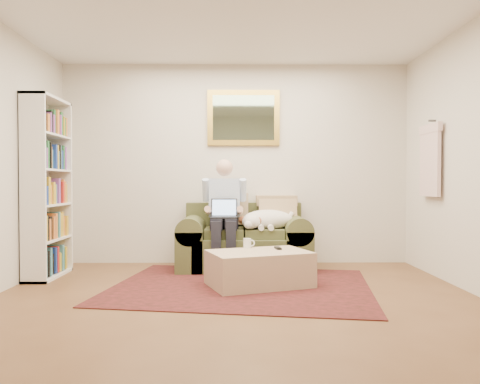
{
  "coord_description": "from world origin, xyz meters",
  "views": [
    {
      "loc": [
        0.01,
        -3.63,
        1.05
      ],
      "look_at": [
        0.05,
        1.56,
        0.95
      ],
      "focal_mm": 35.0,
      "sensor_mm": 36.0,
      "label": 1
    }
  ],
  "objects_px": {
    "seated_man": "(224,215)",
    "coffee_mug": "(247,243)",
    "bookshelf": "(47,187)",
    "laptop": "(224,213)",
    "sleeping_dog": "(268,220)",
    "ottoman": "(259,269)",
    "sofa": "(244,246)"
  },
  "relations": [
    {
      "from": "sleeping_dog",
      "to": "ottoman",
      "type": "bearing_deg",
      "value": -99.47
    },
    {
      "from": "seated_man",
      "to": "bookshelf",
      "type": "distance_m",
      "value": 2.02
    },
    {
      "from": "laptop",
      "to": "sofa",
      "type": "bearing_deg",
      "value": 41.02
    },
    {
      "from": "laptop",
      "to": "coffee_mug",
      "type": "bearing_deg",
      "value": -63.06
    },
    {
      "from": "ottoman",
      "to": "seated_man",
      "type": "bearing_deg",
      "value": 114.37
    },
    {
      "from": "coffee_mug",
      "to": "sleeping_dog",
      "type": "bearing_deg",
      "value": 67.59
    },
    {
      "from": "ottoman",
      "to": "bookshelf",
      "type": "distance_m",
      "value": 2.54
    },
    {
      "from": "sofa",
      "to": "ottoman",
      "type": "relative_size",
      "value": 1.62
    },
    {
      "from": "seated_man",
      "to": "ottoman",
      "type": "distance_m",
      "value": 1.03
    },
    {
      "from": "sleeping_dog",
      "to": "bookshelf",
      "type": "bearing_deg",
      "value": -171.29
    },
    {
      "from": "sleeping_dog",
      "to": "coffee_mug",
      "type": "distance_m",
      "value": 0.72
    },
    {
      "from": "seated_man",
      "to": "coffee_mug",
      "type": "height_order",
      "value": "seated_man"
    },
    {
      "from": "seated_man",
      "to": "bookshelf",
      "type": "xyz_separation_m",
      "value": [
        -1.97,
        -0.32,
        0.33
      ]
    },
    {
      "from": "sleeping_dog",
      "to": "bookshelf",
      "type": "relative_size",
      "value": 0.33
    },
    {
      "from": "sleeping_dog",
      "to": "sofa",
      "type": "bearing_deg",
      "value": 164.26
    },
    {
      "from": "sleeping_dog",
      "to": "seated_man",
      "type": "bearing_deg",
      "value": -172.87
    },
    {
      "from": "laptop",
      "to": "bookshelf",
      "type": "distance_m",
      "value": 2.01
    },
    {
      "from": "ottoman",
      "to": "coffee_mug",
      "type": "xyz_separation_m",
      "value": [
        -0.11,
        0.25,
        0.23
      ]
    },
    {
      "from": "sofa",
      "to": "bookshelf",
      "type": "bearing_deg",
      "value": -168.17
    },
    {
      "from": "seated_man",
      "to": "laptop",
      "type": "distance_m",
      "value": 0.07
    },
    {
      "from": "coffee_mug",
      "to": "laptop",
      "type": "bearing_deg",
      "value": 116.94
    },
    {
      "from": "ottoman",
      "to": "sleeping_dog",
      "type": "bearing_deg",
      "value": 80.53
    },
    {
      "from": "laptop",
      "to": "ottoman",
      "type": "distance_m",
      "value": 1.0
    },
    {
      "from": "ottoman",
      "to": "coffee_mug",
      "type": "distance_m",
      "value": 0.36
    },
    {
      "from": "sofa",
      "to": "ottoman",
      "type": "bearing_deg",
      "value": -82.03
    },
    {
      "from": "seated_man",
      "to": "sleeping_dog",
      "type": "relative_size",
      "value": 2.04
    },
    {
      "from": "seated_man",
      "to": "sleeping_dog",
      "type": "height_order",
      "value": "seated_man"
    },
    {
      "from": "sofa",
      "to": "ottoman",
      "type": "xyz_separation_m",
      "value": [
        0.14,
        -0.97,
        -0.1
      ]
    },
    {
      "from": "seated_man",
      "to": "bookshelf",
      "type": "relative_size",
      "value": 0.67
    },
    {
      "from": "ottoman",
      "to": "coffee_mug",
      "type": "height_order",
      "value": "coffee_mug"
    },
    {
      "from": "bookshelf",
      "to": "sleeping_dog",
      "type": "bearing_deg",
      "value": 8.71
    },
    {
      "from": "sleeping_dog",
      "to": "ottoman",
      "type": "xyz_separation_m",
      "value": [
        -0.15,
        -0.89,
        -0.43
      ]
    }
  ]
}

